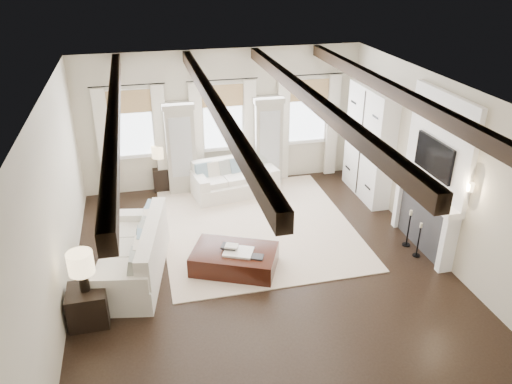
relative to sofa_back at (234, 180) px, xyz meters
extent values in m
plane|color=black|center=(-0.12, -3.11, -0.34)|extent=(7.50, 7.50, 0.00)
cube|color=beige|center=(-0.12, 0.64, 1.26)|extent=(6.50, 0.04, 3.20)
cube|color=beige|center=(-0.12, -6.86, 1.26)|extent=(6.50, 0.04, 3.20)
cube|color=beige|center=(-3.37, -3.11, 1.26)|extent=(0.04, 7.50, 3.20)
cube|color=beige|center=(3.13, -3.11, 1.26)|extent=(0.04, 7.50, 3.20)
cube|color=white|center=(-0.12, -3.11, 2.86)|extent=(6.50, 7.50, 0.04)
cube|color=black|center=(-2.32, -3.11, 2.74)|extent=(0.16, 7.40, 0.22)
cube|color=black|center=(-0.87, -3.11, 2.74)|extent=(0.16, 7.40, 0.22)
cube|color=black|center=(0.63, -3.11, 2.74)|extent=(0.16, 7.40, 0.22)
cube|color=black|center=(2.08, -3.11, 2.74)|extent=(0.16, 7.40, 0.22)
cube|color=white|center=(-2.17, 0.61, 1.31)|extent=(0.90, 0.03, 1.45)
cube|color=#A98555|center=(-2.17, 0.55, 1.84)|extent=(0.94, 0.04, 0.50)
cube|color=silver|center=(-2.79, 0.51, 0.93)|extent=(0.28, 0.08, 2.50)
cube|color=silver|center=(-1.55, 0.51, 0.93)|extent=(0.28, 0.08, 2.50)
cylinder|color=black|center=(-2.17, 0.50, 2.21)|extent=(1.60, 0.02, 0.02)
cube|color=white|center=(-0.12, 0.61, 1.31)|extent=(0.90, 0.03, 1.45)
cube|color=#A98555|center=(-0.12, 0.55, 1.84)|extent=(0.94, 0.04, 0.50)
cube|color=silver|center=(-0.74, 0.51, 0.93)|extent=(0.28, 0.08, 2.50)
cube|color=silver|center=(0.50, 0.51, 0.93)|extent=(0.28, 0.08, 2.50)
cylinder|color=black|center=(-0.12, 0.50, 2.21)|extent=(1.60, 0.02, 0.02)
cube|color=white|center=(1.93, 0.61, 1.31)|extent=(0.90, 0.03, 1.45)
cube|color=#A98555|center=(1.93, 0.55, 1.84)|extent=(0.94, 0.04, 0.50)
cube|color=silver|center=(1.31, 0.51, 0.93)|extent=(0.28, 0.08, 2.50)
cube|color=silver|center=(2.55, 0.51, 0.93)|extent=(0.28, 0.08, 2.50)
cylinder|color=black|center=(1.93, 0.50, 2.21)|extent=(1.60, 0.02, 0.02)
cube|color=#ADA99A|center=(-1.14, 0.42, 0.66)|extent=(0.64, 0.38, 2.00)
cube|color=#B2B7BA|center=(-1.14, 0.22, 0.81)|extent=(0.48, 0.02, 1.40)
cube|color=#ADA99A|center=(-1.14, 0.42, 1.72)|extent=(0.70, 0.42, 0.12)
cube|color=#ADA99A|center=(0.91, 0.42, 0.66)|extent=(0.64, 0.38, 2.00)
cube|color=#B2B7BA|center=(0.91, 0.22, 0.81)|extent=(0.48, 0.02, 1.40)
cube|color=#ADA99A|center=(0.91, 0.42, 1.72)|extent=(0.70, 0.42, 0.12)
cube|color=#2A2A2D|center=(3.04, -3.11, 0.21)|extent=(0.18, 1.50, 1.10)
cube|color=black|center=(3.01, -3.11, 0.06)|extent=(0.10, 0.90, 0.70)
cube|color=white|center=(3.00, -3.93, 0.21)|extent=(0.26, 0.14, 1.10)
cube|color=white|center=(3.00, -2.29, 0.21)|extent=(0.26, 0.14, 1.10)
cube|color=white|center=(2.97, -3.11, 0.82)|extent=(0.32, 1.90, 0.12)
cube|color=white|center=(3.08, -3.11, 1.76)|extent=(0.10, 1.90, 1.80)
cube|color=black|center=(3.01, -3.11, 1.51)|extent=(0.07, 1.10, 0.64)
cylinder|color=#FFD899|center=(3.03, -4.16, 1.41)|extent=(0.10, 0.10, 0.14)
cube|color=silver|center=(2.93, -0.76, 0.91)|extent=(0.40, 1.70, 2.50)
cube|color=black|center=(2.72, -0.76, 0.91)|extent=(0.01, 0.02, 2.40)
cube|color=beige|center=(0.14, -1.63, -0.33)|extent=(3.81, 4.28, 0.02)
cube|color=white|center=(0.01, -0.06, -0.15)|extent=(2.02, 1.15, 0.36)
cube|color=white|center=(-0.04, 0.27, 0.26)|extent=(1.83, 0.48, 0.45)
cube|color=white|center=(-0.82, -0.19, 0.15)|extent=(0.36, 0.84, 0.24)
cube|color=white|center=(0.84, 0.07, 0.15)|extent=(0.36, 0.84, 0.24)
cube|color=white|center=(-0.50, -0.19, 0.09)|extent=(0.59, 0.62, 0.13)
cube|color=white|center=(0.02, -0.11, 0.09)|extent=(0.59, 0.62, 0.13)
cube|color=white|center=(0.54, -0.03, 0.09)|extent=(0.59, 0.62, 0.13)
cube|color=#66899C|center=(-0.69, 0.01, 0.28)|extent=(0.41, 0.25, 0.40)
cube|color=silver|center=(-0.42, 0.05, 0.28)|extent=(0.41, 0.25, 0.40)
cube|color=beige|center=(-0.15, 0.09, 0.28)|extent=(0.41, 0.25, 0.40)
cube|color=#66899C|center=(0.12, 0.13, 0.28)|extent=(0.41, 0.25, 0.40)
cube|color=silver|center=(0.39, 0.18, 0.28)|extent=(0.41, 0.25, 0.40)
cube|color=beige|center=(0.66, 0.22, 0.28)|extent=(0.41, 0.25, 0.40)
cube|color=white|center=(-2.37, -2.78, -0.12)|extent=(1.44, 2.43, 0.43)
cube|color=white|center=(-1.98, -2.85, 0.37)|extent=(0.64, 2.17, 0.54)
cube|color=white|center=(-2.18, -1.80, 0.24)|extent=(1.01, 0.46, 0.28)
cube|color=white|center=(-2.56, -3.76, 0.24)|extent=(1.01, 0.46, 0.28)
cube|color=white|center=(-2.31, -2.15, 0.17)|extent=(0.75, 0.72, 0.15)
cube|color=white|center=(-2.42, -2.77, 0.17)|extent=(0.75, 0.72, 0.15)
cube|color=white|center=(-2.54, -3.38, 0.17)|extent=(0.75, 0.72, 0.15)
cube|color=#66899C|center=(-2.01, -2.02, 0.40)|extent=(0.32, 0.49, 0.47)
cube|color=silver|center=(-2.07, -2.34, 0.40)|extent=(0.32, 0.49, 0.47)
cube|color=beige|center=(-2.13, -2.66, 0.40)|extent=(0.32, 0.49, 0.47)
cube|color=#66899C|center=(-2.19, -2.98, 0.40)|extent=(0.32, 0.49, 0.47)
cube|color=silver|center=(-2.26, -3.30, 0.40)|extent=(0.32, 0.49, 0.47)
cube|color=beige|center=(-2.32, -3.62, 0.40)|extent=(0.32, 0.49, 0.47)
cube|color=black|center=(-0.60, -3.01, -0.14)|extent=(1.71, 1.43, 0.38)
cube|color=white|center=(-0.54, -3.10, 0.07)|extent=(0.61, 0.55, 0.04)
cube|color=#262628|center=(-0.68, -2.94, 0.11)|extent=(0.32, 0.29, 0.04)
cube|color=beige|center=(-0.64, -3.00, 0.14)|extent=(0.27, 0.25, 0.03)
cube|color=#262628|center=(-0.27, -3.31, 0.06)|extent=(0.29, 0.26, 0.03)
cube|color=black|center=(-3.02, -3.84, -0.05)|extent=(0.58, 0.58, 0.58)
cylinder|color=black|center=(-3.02, -3.84, 0.40)|extent=(0.15, 0.15, 0.32)
cylinder|color=#F9D89E|center=(-3.02, -3.84, 0.73)|extent=(0.38, 0.38, 0.34)
cube|color=black|center=(-1.63, 0.60, -0.06)|extent=(0.37, 0.37, 0.55)
cylinder|color=black|center=(-1.63, 0.60, 0.35)|extent=(0.13, 0.13, 0.27)
cylinder|color=#F9D89E|center=(-1.63, 0.60, 0.63)|extent=(0.33, 0.33, 0.29)
cylinder|color=black|center=(2.78, -3.40, -0.33)|extent=(0.14, 0.14, 0.02)
cylinder|color=black|center=(2.78, -3.40, -0.03)|extent=(0.03, 0.03, 0.62)
cylinder|color=beige|center=(2.78, -3.40, 0.32)|extent=(0.05, 0.05, 0.09)
cylinder|color=black|center=(2.78, -3.02, -0.33)|extent=(0.15, 0.15, 0.02)
cylinder|color=black|center=(2.78, -3.02, 0.00)|extent=(0.03, 0.03, 0.67)
cylinder|color=beige|center=(2.78, -3.02, 0.38)|extent=(0.06, 0.06, 0.10)
camera|label=1|loc=(-1.96, -10.30, 4.84)|focal=35.00mm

